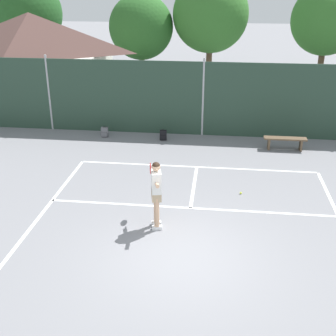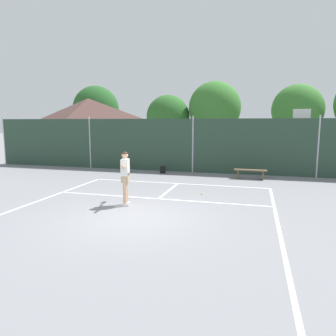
% 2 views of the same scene
% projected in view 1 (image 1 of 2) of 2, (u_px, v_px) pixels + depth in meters
% --- Properties ---
extents(ground_plane, '(120.00, 120.00, 0.00)m').
position_uv_depth(ground_plane, '(183.00, 258.00, 10.43)').
color(ground_plane, gray).
extents(court_markings, '(8.30, 11.10, 0.01)m').
position_uv_depth(court_markings, '(185.00, 243.00, 11.01)').
color(court_markings, white).
rests_on(court_markings, ground).
extents(chainlink_fence, '(26.09, 0.09, 3.18)m').
position_uv_depth(chainlink_fence, '(203.00, 99.00, 18.04)').
color(chainlink_fence, '#284233').
rests_on(chainlink_fence, ground).
extents(clubhouse_building, '(7.41, 4.96, 4.57)m').
position_uv_depth(clubhouse_building, '(33.00, 59.00, 21.87)').
color(clubhouse_building, silver).
rests_on(clubhouse_building, ground).
extents(treeline_backdrop, '(27.88, 4.35, 6.67)m').
position_uv_depth(treeline_backdrop, '(231.00, 17.00, 26.27)').
color(treeline_backdrop, brown).
rests_on(treeline_backdrop, ground).
extents(tennis_player, '(0.47, 1.39, 1.85)m').
position_uv_depth(tennis_player, '(156.00, 189.00, 11.29)').
color(tennis_player, silver).
rests_on(tennis_player, ground).
extents(tennis_ball, '(0.07, 0.07, 0.07)m').
position_uv_depth(tennis_ball, '(241.00, 193.00, 13.50)').
color(tennis_ball, '#CCE033').
rests_on(tennis_ball, ground).
extents(backpack_grey, '(0.30, 0.27, 0.46)m').
position_uv_depth(backpack_grey, '(105.00, 132.00, 18.33)').
color(backpack_grey, slate).
rests_on(backpack_grey, ground).
extents(backpack_black, '(0.30, 0.27, 0.46)m').
position_uv_depth(backpack_black, '(163.00, 135.00, 17.97)').
color(backpack_black, black).
rests_on(backpack_black, ground).
extents(courtside_bench, '(1.60, 0.36, 0.48)m').
position_uv_depth(courtside_bench, '(285.00, 141.00, 16.88)').
color(courtside_bench, brown).
rests_on(courtside_bench, ground).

